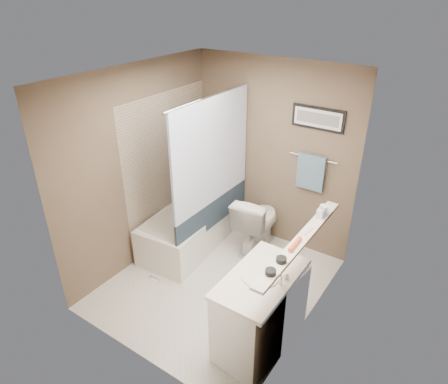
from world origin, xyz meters
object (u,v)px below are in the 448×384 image
Objects in this scene: candle_bowl_near at (271,272)px; hair_brush_front at (295,244)px; bathtub at (191,228)px; vanity at (260,314)px; soap_bottle at (321,211)px; glass_jar at (323,210)px; candle_bowl_far at (281,260)px; toilet at (257,222)px.

candle_bowl_near is 0.41× the size of hair_brush_front.
vanity is (1.60, -0.97, 0.15)m from bathtub.
vanity is at bearing -103.15° from soap_bottle.
vanity is at bearing -102.08° from glass_jar.
candle_bowl_far is 0.90m from glass_jar.
bathtub is 16.67× the size of candle_bowl_far.
hair_brush_front is at bearing 55.61° from vanity.
glass_jar is (0.00, 1.09, 0.03)m from candle_bowl_near.
vanity is 10.00× the size of candle_bowl_far.
soap_bottle is at bearing 90.00° from candle_bowl_near.
bathtub is at bearing 153.95° from vanity.
vanity is at bearing -129.61° from hair_brush_front.
glass_jar is (1.79, -0.11, 0.92)m from bathtub.
bathtub is at bearing 174.24° from soap_bottle.
vanity is 4.09× the size of hair_brush_front.
bathtub is at bearing 157.25° from hair_brush_front.
soap_bottle is (1.79, -0.18, 0.94)m from bathtub.
hair_brush_front reaches higher than candle_bowl_far.
glass_jar reaches higher than hair_brush_front.
candle_bowl_near is at bearing 116.52° from toilet.
hair_brush_front is (1.02, -1.17, 0.74)m from toilet.
bathtub is 1.90× the size of toilet.
bathtub is 2.23m from candle_bowl_far.
glass_jar is at bearing 146.98° from toilet.
bathtub is 2.13m from hair_brush_front.
toilet is 1.72m from hair_brush_front.
soap_bottle is at bearing 90.00° from candle_bowl_far.
glass_jar is at bearing 90.00° from candle_bowl_far.
bathtub is 1.67× the size of vanity.
hair_brush_front is at bearing -27.96° from bathtub.
candle_bowl_far reaches higher than toilet.
toilet is at bearing 131.13° from hair_brush_front.
candle_bowl_far is 0.41× the size of hair_brush_front.
toilet is 7.90× the size of glass_jar.
glass_jar is at bearing 90.00° from soap_bottle.
candle_bowl_near is 0.90× the size of glass_jar.
vanity is at bearing 115.20° from toilet.
glass_jar is 0.08m from soap_bottle.
soap_bottle reaches higher than toilet.
candle_bowl_far is at bearing -90.00° from soap_bottle.
toilet is 1.42m from soap_bottle.
hair_brush_front is 0.64m from glass_jar.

